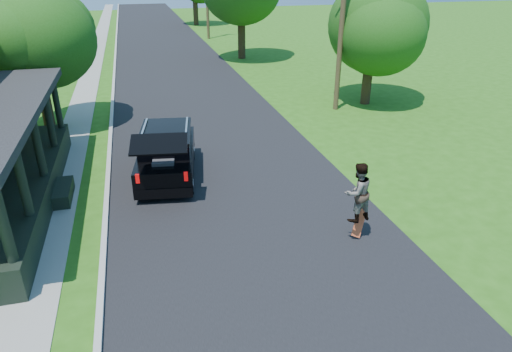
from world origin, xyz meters
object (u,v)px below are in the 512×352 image
object	(u,v)px
skateboarder	(358,192)
tree_right_near	(373,18)
utility_pole_near	(342,26)
black_suv	(167,154)

from	to	relation	value
skateboarder	tree_right_near	distance (m)	13.79
tree_right_near	utility_pole_near	size ratio (longest dim) A/B	0.88
tree_right_near	skateboarder	bearing A→B (deg)	-118.36
tree_right_near	utility_pole_near	xyz separation A→B (m)	(-1.90, -0.58, -0.24)
black_suv	skateboarder	distance (m)	7.05
tree_right_near	utility_pole_near	bearing A→B (deg)	-163.06
skateboarder	tree_right_near	xyz separation A→B (m)	(6.40, 11.86, 2.91)
skateboarder	utility_pole_near	distance (m)	12.44
black_suv	utility_pole_near	size ratio (longest dim) A/B	0.62
black_suv	utility_pole_near	xyz separation A→B (m)	(8.99, 5.88, 3.26)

